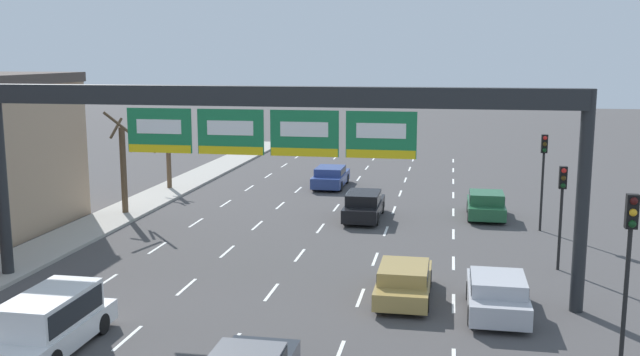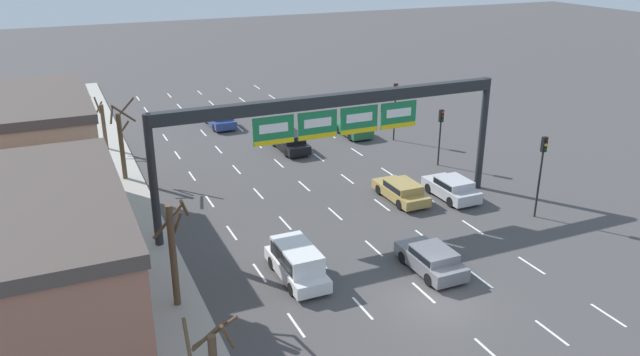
% 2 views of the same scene
% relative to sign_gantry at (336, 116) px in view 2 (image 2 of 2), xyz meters
% --- Properties ---
extents(ground_plane, '(220.00, 220.00, 0.00)m').
position_rel_sign_gantry_xyz_m(ground_plane, '(-0.00, -10.96, -6.28)').
color(ground_plane, '#474444').
extents(lane_dashes, '(13.32, 67.00, 0.01)m').
position_rel_sign_gantry_xyz_m(lane_dashes, '(0.00, 2.54, -6.27)').
color(lane_dashes, white).
rests_on(lane_dashes, ground_plane).
extents(sign_gantry, '(21.85, 0.70, 7.54)m').
position_rel_sign_gantry_xyz_m(sign_gantry, '(0.00, 0.00, 0.00)').
color(sign_gantry, '#232628').
rests_on(sign_gantry, ground_plane).
extents(building_near, '(9.16, 12.61, 7.17)m').
position_rel_sign_gantry_xyz_m(building_near, '(-17.59, -8.26, -2.68)').
color(building_near, '#9E6651').
rests_on(building_near, ground_plane).
extents(building_far, '(8.26, 11.01, 7.74)m').
position_rel_sign_gantry_xyz_m(building_far, '(-17.15, 5.75, -2.40)').
color(building_far, tan).
rests_on(building_far, ground_plane).
extents(car_green, '(1.95, 3.96, 1.43)m').
position_rel_sign_gantry_xyz_m(car_green, '(8.30, 13.97, -5.52)').
color(car_green, '#235B38').
rests_on(car_green, ground_plane).
extents(car_black, '(1.84, 4.76, 1.48)m').
position_rel_sign_gantry_xyz_m(car_black, '(1.89, 12.55, -5.49)').
color(car_black, black).
rests_on(car_black, ground_plane).
extents(car_silver, '(1.97, 4.17, 1.38)m').
position_rel_sign_gantry_xyz_m(car_silver, '(8.02, -0.77, -5.54)').
color(car_silver, '#B7B7BC').
rests_on(car_silver, ground_plane).
extents(car_grey, '(1.94, 4.12, 1.33)m').
position_rel_sign_gantry_xyz_m(car_grey, '(1.47, -8.34, -5.56)').
color(car_grey, slate).
rests_on(car_grey, ground_plane).
extents(car_blue, '(1.94, 4.70, 1.37)m').
position_rel_sign_gantry_xyz_m(car_blue, '(-1.41, 21.46, -5.54)').
color(car_blue, navy).
rests_on(car_blue, ground_plane).
extents(suv_white, '(1.84, 4.67, 1.77)m').
position_rel_sign_gantry_xyz_m(suv_white, '(-5.04, -6.21, -5.29)').
color(suv_white, silver).
rests_on(suv_white, ground_plane).
extents(car_gold, '(1.89, 4.48, 1.28)m').
position_rel_sign_gantry_xyz_m(car_gold, '(4.83, 0.25, -5.58)').
color(car_gold, '#A88947').
rests_on(car_gold, ground_plane).
extents(traffic_light_near_gantry, '(0.30, 0.35, 4.26)m').
position_rel_sign_gantry_xyz_m(traffic_light_near_gantry, '(10.77, 4.87, -3.22)').
color(traffic_light_near_gantry, black).
rests_on(traffic_light_near_gantry, ground_plane).
extents(traffic_light_mid_block, '(0.30, 0.35, 4.81)m').
position_rel_sign_gantry_xyz_m(traffic_light_mid_block, '(10.83, 11.55, -2.85)').
color(traffic_light_mid_block, black).
rests_on(traffic_light_mid_block, ground_plane).
extents(traffic_light_far_end, '(0.30, 0.35, 5.09)m').
position_rel_sign_gantry_xyz_m(traffic_light_far_end, '(10.97, -5.28, -2.67)').
color(traffic_light_far_end, black).
rests_on(traffic_light_far_end, ground_plane).
extents(tree_bare_closest, '(1.69, 1.70, 5.50)m').
position_rel_sign_gantry_xyz_m(tree_bare_closest, '(-10.99, -6.35, -3.34)').
color(tree_bare_closest, brown).
rests_on(tree_bare_closest, sidewalk_left).
extents(tree_bare_second, '(0.99, 1.47, 4.23)m').
position_rel_sign_gantry_xyz_m(tree_bare_second, '(-11.61, 18.54, -3.99)').
color(tree_bare_second, brown).
rests_on(tree_bare_second, sidewalk_left).
extents(tree_bare_third, '(1.85, 2.35, 5.69)m').
position_rel_sign_gantry_xyz_m(tree_bare_third, '(-10.99, 11.15, -3.27)').
color(tree_bare_third, brown).
rests_on(tree_bare_third, sidewalk_left).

